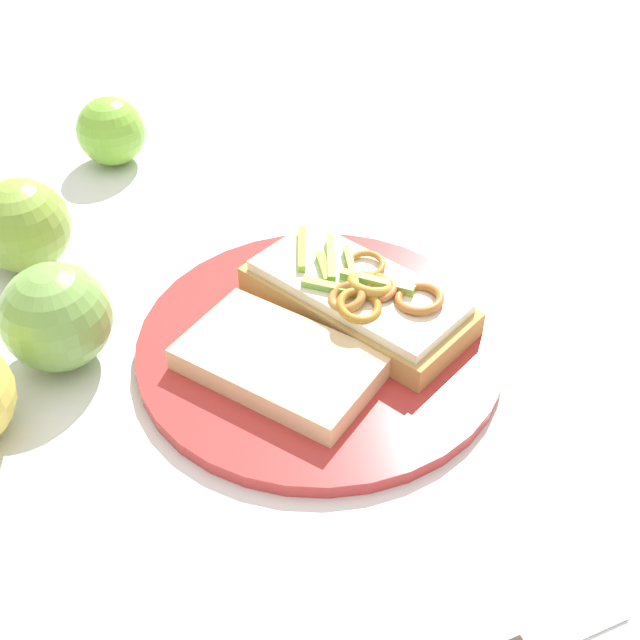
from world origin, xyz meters
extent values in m
plane|color=silver|center=(0.00, 0.00, 0.00)|extent=(2.00, 2.00, 0.00)
cylinder|color=#B53432|center=(0.00, 0.00, 0.01)|extent=(0.28, 0.28, 0.01)
cube|color=tan|center=(0.03, -0.03, 0.02)|extent=(0.19, 0.19, 0.02)
cube|color=silver|center=(0.03, -0.03, 0.04)|extent=(0.17, 0.17, 0.01)
torus|color=#BE792C|center=(0.05, -0.04, 0.04)|extent=(0.04, 0.04, 0.01)
torus|color=#B1822F|center=(0.02, -0.04, 0.05)|extent=(0.04, 0.04, 0.02)
torus|color=#B77D3C|center=(0.01, -0.02, 0.04)|extent=(0.04, 0.04, 0.02)
torus|color=#BD713C|center=(0.02, -0.05, 0.04)|extent=(0.03, 0.03, 0.01)
torus|color=#AF7727|center=(0.00, -0.03, 0.04)|extent=(0.05, 0.05, 0.02)
torus|color=#B66A2E|center=(0.01, -0.07, 0.04)|extent=(0.05, 0.05, 0.01)
cube|color=#79A641|center=(0.04, -0.03, 0.04)|extent=(0.06, 0.01, 0.01)
cube|color=#76AC40|center=(0.02, -0.01, 0.04)|extent=(0.02, 0.05, 0.01)
cube|color=#8EB833|center=(0.07, 0.01, 0.04)|extent=(0.05, 0.01, 0.01)
cube|color=#7CAC41|center=(0.03, -0.05, 0.04)|extent=(0.03, 0.06, 0.01)
cube|color=#79B140|center=(0.06, -0.01, 0.05)|extent=(0.06, 0.01, 0.01)
cube|color=#80B530|center=(0.05, -0.01, 0.04)|extent=(0.04, 0.01, 0.01)
cube|color=beige|center=(-0.03, 0.03, 0.02)|extent=(0.15, 0.17, 0.02)
sphere|color=#81A63D|center=(0.12, 0.25, 0.04)|extent=(0.09, 0.09, 0.08)
sphere|color=#7ABA3A|center=(0.29, 0.20, 0.03)|extent=(0.10, 0.10, 0.07)
sphere|color=#73A34A|center=(0.00, 0.20, 0.04)|extent=(0.11, 0.11, 0.08)
cube|color=silver|center=(-0.24, -0.13, 0.00)|extent=(0.03, 0.07, 0.00)
camera|label=1|loc=(-0.47, 0.02, 0.44)|focal=46.83mm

